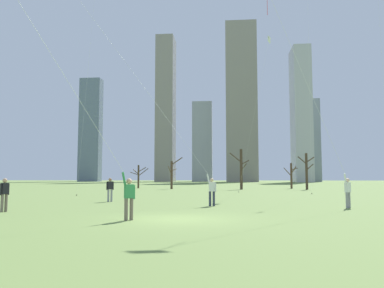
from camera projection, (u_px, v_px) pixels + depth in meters
ground_plane at (178, 219)px, 15.43m from camera, size 400.00×400.00×0.00m
kite_flyer_midfield_right_red at (336, 161)px, 20.99m from camera, size 5.30×2.66×12.36m
kite_flyer_foreground_right_green at (94, 136)px, 14.42m from camera, size 5.60×4.40×11.10m
kite_flyer_far_back_yellow at (167, 127)px, 24.05m from camera, size 12.80×5.05×18.27m
bystander_watching_nearby at (4, 193)px, 18.64m from camera, size 0.31×0.48×1.62m
bystander_far_off_by_trees at (110, 188)px, 26.50m from camera, size 0.45×0.35×1.62m
distant_kite_drifting_right_teal at (308, 14)px, 38.47m from camera, size 0.54×2.54×20.97m
distant_kite_drifting_left_white at (265, 59)px, 39.68m from camera, size 3.25×5.42×16.07m
bare_tree_rightmost at (139, 176)px, 59.62m from camera, size 2.75×1.00×3.56m
bare_tree_far_right_edge at (307, 170)px, 52.88m from camera, size 2.23×0.62×4.98m
bare_tree_left_of_center at (241, 168)px, 53.55m from camera, size 2.75×2.69×5.59m
bare_tree_center at (172, 174)px, 55.54m from camera, size 1.87×2.46×4.61m
bare_tree_leftmost at (291, 175)px, 57.79m from camera, size 2.22×1.23×3.81m
skyline_slender_spire at (202, 142)px, 157.04m from camera, size 7.93×7.03×32.19m
skyline_wide_slab at (312, 140)px, 150.02m from camera, size 5.85×5.07×32.10m
skyline_short_annex at (91, 130)px, 159.04m from camera, size 8.54×5.10×42.46m
skyline_mid_tower_right at (166, 109)px, 156.86m from camera, size 7.03×10.39×58.87m
skyline_mid_tower_left at (301, 115)px, 136.24m from camera, size 6.03×11.19×47.53m
skyline_squat_block at (241, 102)px, 147.46m from camera, size 11.67×10.65×60.62m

